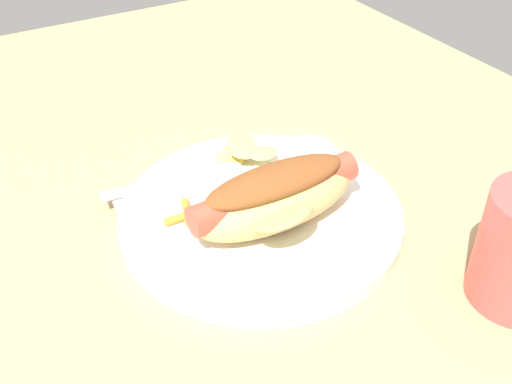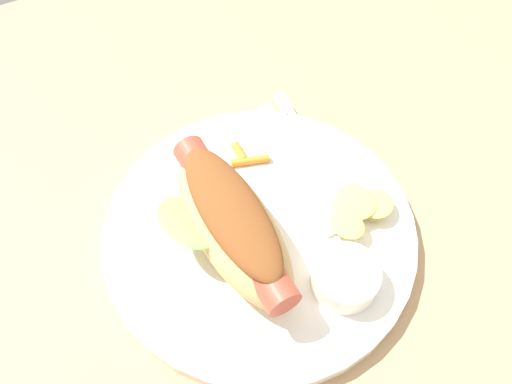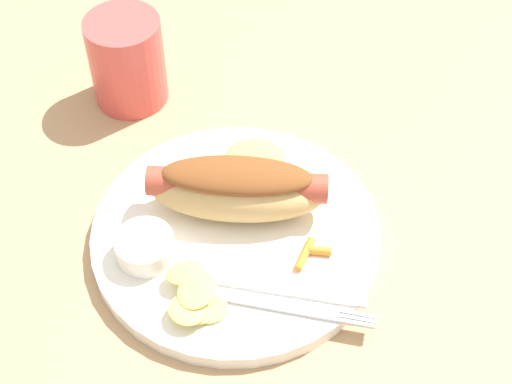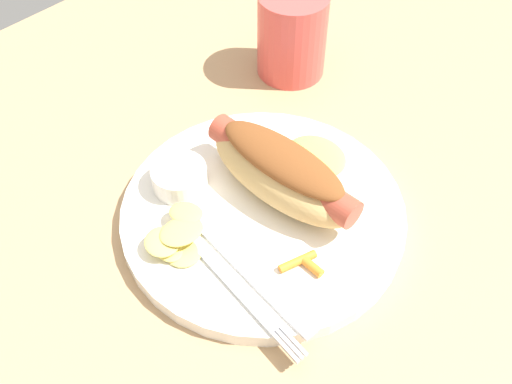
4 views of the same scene
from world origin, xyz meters
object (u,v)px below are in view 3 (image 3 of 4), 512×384
at_px(knife, 276,287).
at_px(sauce_ramekin, 145,247).
at_px(chips_pile, 196,299).
at_px(carrot_garnish, 311,253).
at_px(plate, 236,235).
at_px(fork, 287,307).
at_px(drinking_cup, 127,61).
at_px(hot_dog, 238,187).

bearing_deg(knife, sauce_ramekin, 173.67).
height_order(chips_pile, carrot_garnish, chips_pile).
bearing_deg(plate, knife, 34.41).
xyz_separation_m(fork, carrot_garnish, (-0.06, 0.02, 0.00)).
bearing_deg(drinking_cup, sauce_ramekin, 14.07).
bearing_deg(knife, carrot_garnish, 58.89).
xyz_separation_m(plate, carrot_garnish, (0.02, 0.07, 0.01)).
xyz_separation_m(plate, chips_pile, (0.08, -0.03, 0.02)).
relative_size(fork, chips_pile, 1.99).
bearing_deg(drinking_cup, plate, 35.26).
bearing_deg(knife, fork, -56.04).
bearing_deg(plate, drinking_cup, -144.74).
xyz_separation_m(plate, fork, (0.08, 0.05, 0.01)).
bearing_deg(sauce_ramekin, drinking_cup, -165.93).
bearing_deg(chips_pile, drinking_cup, -158.40).
bearing_deg(chips_pile, knife, 108.60).
distance_m(hot_dog, fork, 0.12).
distance_m(fork, carrot_garnish, 0.06).
bearing_deg(chips_pile, plate, 162.93).
relative_size(knife, drinking_cup, 1.57).
relative_size(plate, drinking_cup, 2.68).
xyz_separation_m(sauce_ramekin, knife, (0.03, 0.12, -0.01)).
distance_m(fork, knife, 0.02).
relative_size(chips_pile, drinking_cup, 0.73).
relative_size(carrot_garnish, drinking_cup, 0.36).
distance_m(knife, chips_pile, 0.07).
bearing_deg(knife, plate, 130.44).
distance_m(hot_dog, drinking_cup, 0.21).
height_order(hot_dog, fork, hot_dog).
relative_size(sauce_ramekin, carrot_garnish, 1.47).
distance_m(plate, chips_pile, 0.09).
height_order(carrot_garnish, drinking_cup, drinking_cup).
bearing_deg(drinking_cup, chips_pile, 21.60).
bearing_deg(drinking_cup, hot_dog, 39.26).
relative_size(fork, drinking_cup, 1.46).
distance_m(hot_dog, carrot_garnish, 0.09).
relative_size(hot_dog, chips_pile, 2.26).
height_order(hot_dog, sauce_ramekin, hot_dog).
bearing_deg(fork, hot_dog, 123.45).
xyz_separation_m(knife, carrot_garnish, (-0.04, 0.03, 0.00)).
xyz_separation_m(sauce_ramekin, carrot_garnish, (-0.01, 0.15, -0.01)).
bearing_deg(carrot_garnish, drinking_cup, -136.13).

